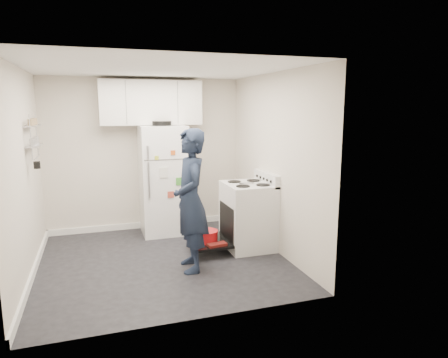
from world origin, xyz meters
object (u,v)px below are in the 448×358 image
object	(u,v)px
person	(191,201)
open_oven_door	(208,239)
electric_range	(247,216)
refrigerator	(163,179)

from	to	relation	value
person	open_oven_door	bearing A→B (deg)	145.83
open_oven_door	electric_range	bearing A→B (deg)	1.94
open_oven_door	refrigerator	distance (m)	1.38
open_oven_door	person	distance (m)	0.93
electric_range	refrigerator	bearing A→B (deg)	133.08
electric_range	refrigerator	world-z (taller)	refrigerator
refrigerator	electric_range	bearing A→B (deg)	-46.92
open_oven_door	refrigerator	world-z (taller)	refrigerator
open_oven_door	person	size ratio (longest dim) A/B	0.40
refrigerator	person	xyz separation A→B (m)	(0.06, -1.63, 0.01)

